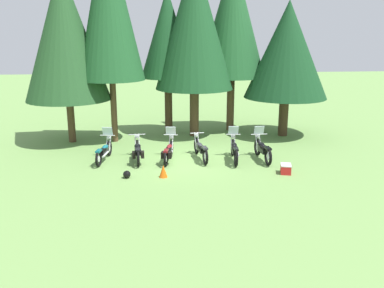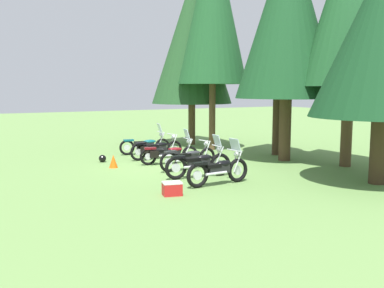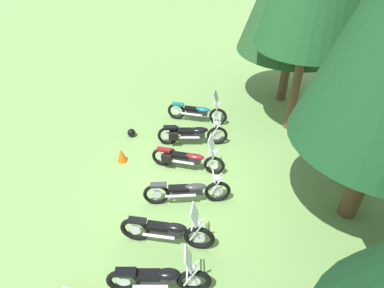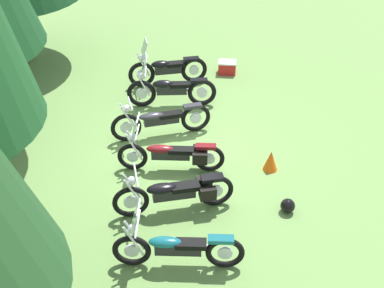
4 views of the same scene
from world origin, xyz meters
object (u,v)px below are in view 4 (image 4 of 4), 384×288
object	(u,v)px
traffic_cone	(271,161)
motorcycle_5	(167,69)
motorcycle_3	(161,120)
motorcycle_0	(176,247)
motorcycle_2	(172,153)
motorcycle_4	(171,90)
dropped_helmet	(288,206)
picnic_cooler	(227,67)
motorcycle_1	(176,192)

from	to	relation	value
traffic_cone	motorcycle_5	bearing A→B (deg)	22.84
motorcycle_3	motorcycle_5	bearing A→B (deg)	-105.59
motorcycle_0	motorcycle_3	size ratio (longest dim) A/B	0.94
motorcycle_2	motorcycle_5	bearing A→B (deg)	-83.75
motorcycle_3	motorcycle_5	distance (m)	2.67
motorcycle_2	motorcycle_4	size ratio (longest dim) A/B	0.99
motorcycle_5	motorcycle_4	bearing A→B (deg)	85.42
motorcycle_3	dropped_helmet	size ratio (longest dim) A/B	8.31
motorcycle_2	motorcycle_5	xyz separation A→B (m)	(4.04, -0.30, 0.04)
motorcycle_0	picnic_cooler	world-z (taller)	motorcycle_0
motorcycle_3	motorcycle_4	size ratio (longest dim) A/B	1.03
motorcycle_2	motorcycle_3	size ratio (longest dim) A/B	0.95
motorcycle_0	motorcycle_2	bearing A→B (deg)	-85.08
motorcycle_1	motorcycle_2	distance (m)	1.32
motorcycle_2	motorcycle_4	world-z (taller)	motorcycle_4
motorcycle_4	picnic_cooler	distance (m)	2.53
motorcycle_0	motorcycle_2	world-z (taller)	motorcycle_0
dropped_helmet	motorcycle_3	bearing A→B (deg)	35.76
motorcycle_1	motorcycle_4	size ratio (longest dim) A/B	1.02
motorcycle_3	picnic_cooler	distance (m)	3.84
motorcycle_0	motorcycle_1	bearing A→B (deg)	-86.88
motorcycle_3	motorcycle_5	world-z (taller)	motorcycle_5
motorcycle_4	motorcycle_3	bearing A→B (deg)	80.42
motorcycle_1	motorcycle_4	xyz separation A→B (m)	(4.13, -0.33, 0.03)
motorcycle_0	motorcycle_4	distance (m)	5.59
motorcycle_3	motorcycle_2	bearing A→B (deg)	88.61
motorcycle_4	traffic_cone	world-z (taller)	motorcycle_4
motorcycle_2	picnic_cooler	world-z (taller)	motorcycle_2
motorcycle_1	motorcycle_2	size ratio (longest dim) A/B	1.04
picnic_cooler	dropped_helmet	world-z (taller)	picnic_cooler
motorcycle_4	dropped_helmet	world-z (taller)	motorcycle_4
picnic_cooler	dropped_helmet	xyz separation A→B (m)	(-6.17, 0.03, -0.04)
motorcycle_0	motorcycle_1	xyz separation A→B (m)	(1.44, -0.17, 0.01)
motorcycle_0	traffic_cone	world-z (taller)	motorcycle_0
motorcycle_3	traffic_cone	world-z (taller)	motorcycle_3
motorcycle_3	dropped_helmet	xyz separation A→B (m)	(-3.08, -2.21, -0.30)
motorcycle_4	picnic_cooler	xyz separation A→B (m)	(1.69, -1.86, -0.29)
motorcycle_2	dropped_helmet	world-z (taller)	motorcycle_2
motorcycle_4	motorcycle_5	world-z (taller)	motorcycle_4
motorcycle_5	picnic_cooler	size ratio (longest dim) A/B	3.77
traffic_cone	dropped_helmet	distance (m)	1.39
motorcycle_0	picnic_cooler	bearing A→B (deg)	-98.12
motorcycle_2	picnic_cooler	size ratio (longest dim) A/B	3.87
motorcycle_3	picnic_cooler	world-z (taller)	motorcycle_3
motorcycle_2	motorcycle_3	world-z (taller)	motorcycle_2
picnic_cooler	dropped_helmet	distance (m)	6.17
motorcycle_1	motorcycle_3	bearing A→B (deg)	-92.01
picnic_cooler	traffic_cone	bearing A→B (deg)	179.94
motorcycle_1	motorcycle_3	distance (m)	2.72
traffic_cone	dropped_helmet	world-z (taller)	traffic_cone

